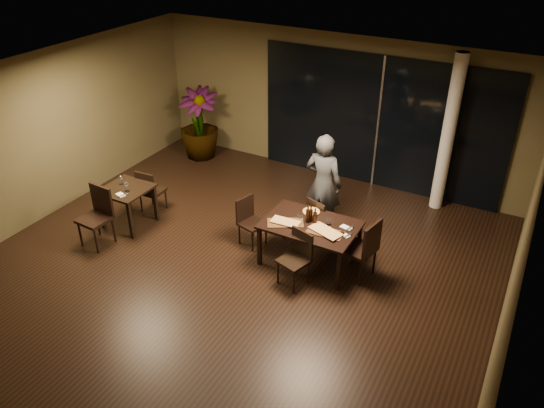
{
  "coord_description": "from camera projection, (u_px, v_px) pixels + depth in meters",
  "views": [
    {
      "loc": [
        3.86,
        -5.74,
        5.29
      ],
      "look_at": [
        0.41,
        0.61,
        1.05
      ],
      "focal_mm": 35.0,
      "sensor_mm": 36.0,
      "label": 1
    }
  ],
  "objects": [
    {
      "name": "napkin_near",
      "position": [
        344.0,
        235.0,
        8.14
      ],
      "size": [
        0.2,
        0.15,
        0.01
      ],
      "primitive_type": "cube",
      "rotation": [
        0.0,
        0.0,
        -0.33
      ],
      "color": "white",
      "rests_on": "main_table"
    },
    {
      "name": "chair_side_far",
      "position": [
        149.0,
        189.0,
        9.95
      ],
      "size": [
        0.43,
        0.43,
        0.88
      ],
      "rotation": [
        0.0,
        0.0,
        3.19
      ],
      "color": "black",
      "rests_on": "ground"
    },
    {
      "name": "ceiling",
      "position": [
        224.0,
        90.0,
        7.09
      ],
      "size": [
        8.0,
        8.0,
        0.04
      ],
      "primitive_type": "cube",
      "color": "silver",
      "rests_on": "wall_back"
    },
    {
      "name": "chair_side_near",
      "position": [
        98.0,
        213.0,
        9.05
      ],
      "size": [
        0.51,
        0.51,
        1.05
      ],
      "rotation": [
        0.0,
        0.0,
        -0.06
      ],
      "color": "black",
      "rests_on": "ground"
    },
    {
      "name": "window_panel",
      "position": [
        379.0,
        123.0,
        10.52
      ],
      "size": [
        5.0,
        0.06,
        2.7
      ],
      "primitive_type": "cube",
      "color": "black",
      "rests_on": "ground"
    },
    {
      "name": "chair_main_right",
      "position": [
        364.0,
        247.0,
        8.17
      ],
      "size": [
        0.57,
        0.57,
        1.05
      ],
      "rotation": [
        0.0,
        0.0,
        -1.77
      ],
      "color": "black",
      "rests_on": "ground"
    },
    {
      "name": "chair_main_left",
      "position": [
        249.0,
        219.0,
        9.08
      ],
      "size": [
        0.49,
        0.49,
        0.86
      ],
      "rotation": [
        0.0,
        0.0,
        1.3
      ],
      "color": "black",
      "rests_on": "ground"
    },
    {
      "name": "main_table",
      "position": [
        310.0,
        228.0,
        8.47
      ],
      "size": [
        1.5,
        1.0,
        0.75
      ],
      "color": "black",
      "rests_on": "ground"
    },
    {
      "name": "wine_glass_b",
      "position": [
        126.0,
        187.0,
        9.31
      ],
      "size": [
        0.08,
        0.08,
        0.18
      ],
      "primitive_type": null,
      "color": "white",
      "rests_on": "side_table"
    },
    {
      "name": "tumbler_right",
      "position": [
        329.0,
        222.0,
        8.39
      ],
      "size": [
        0.08,
        0.08,
        0.09
      ],
      "primitive_type": "cylinder",
      "color": "white",
      "rests_on": "main_table"
    },
    {
      "name": "round_pizza",
      "position": [
        311.0,
        212.0,
        8.74
      ],
      "size": [
        0.27,
        0.27,
        0.01
      ],
      "primitive_type": "cylinder",
      "color": "red",
      "rests_on": "main_table"
    },
    {
      "name": "tumbler_left",
      "position": [
        300.0,
        216.0,
        8.55
      ],
      "size": [
        0.07,
        0.07,
        0.09
      ],
      "primitive_type": "cylinder",
      "color": "white",
      "rests_on": "main_table"
    },
    {
      "name": "potted_plant",
      "position": [
        199.0,
        124.0,
        11.95
      ],
      "size": [
        1.13,
        1.13,
        1.6
      ],
      "primitive_type": "imported",
      "rotation": [
        0.0,
        0.0,
        0.37
      ],
      "color": "#23531B",
      "rests_on": "ground"
    },
    {
      "name": "ground",
      "position": [
        232.0,
        270.0,
        8.62
      ],
      "size": [
        8.0,
        8.0,
        0.0
      ],
      "primitive_type": "plane",
      "color": "black",
      "rests_on": "ground"
    },
    {
      "name": "chair_main_far",
      "position": [
        319.0,
        219.0,
        9.08
      ],
      "size": [
        0.51,
        0.51,
        0.86
      ],
      "rotation": [
        0.0,
        0.0,
        2.8
      ],
      "color": "black",
      "rests_on": "ground"
    },
    {
      "name": "napkin_far",
      "position": [
        346.0,
        228.0,
        8.32
      ],
      "size": [
        0.2,
        0.14,
        0.01
      ],
      "primitive_type": "cube",
      "rotation": [
        0.0,
        0.0,
        -0.25
      ],
      "color": "white",
      "rests_on": "main_table"
    },
    {
      "name": "side_table",
      "position": [
        127.0,
        194.0,
        9.52
      ],
      "size": [
        0.8,
        0.8,
        0.75
      ],
      "color": "black",
      "rests_on": "ground"
    },
    {
      "name": "bottle_a",
      "position": [
        308.0,
        214.0,
        8.4
      ],
      "size": [
        0.07,
        0.07,
        0.31
      ],
      "primitive_type": null,
      "color": "black",
      "rests_on": "main_table"
    },
    {
      "name": "bottle_b",
      "position": [
        315.0,
        216.0,
        8.35
      ],
      "size": [
        0.06,
        0.06,
        0.29
      ],
      "primitive_type": null,
      "color": "black",
      "rests_on": "main_table"
    },
    {
      "name": "oblong_pizza_left",
      "position": [
        285.0,
        222.0,
        8.43
      ],
      "size": [
        0.45,
        0.23,
        0.02
      ],
      "primitive_type": null,
      "rotation": [
        0.0,
        0.0,
        0.05
      ],
      "color": "maroon",
      "rests_on": "pizza_board_left"
    },
    {
      "name": "wine_glass_a",
      "position": [
        121.0,
        180.0,
        9.53
      ],
      "size": [
        0.08,
        0.08,
        0.17
      ],
      "primitive_type": null,
      "color": "white",
      "rests_on": "side_table"
    },
    {
      "name": "wall_right",
      "position": [
        521.0,
        269.0,
        6.19
      ],
      "size": [
        0.1,
        8.0,
        3.0
      ],
      "primitive_type": "cube",
      "color": "brown",
      "rests_on": "ground"
    },
    {
      "name": "column",
      "position": [
        448.0,
        135.0,
        9.63
      ],
      "size": [
        0.24,
        0.24,
        3.0
      ],
      "primitive_type": "cylinder",
      "color": "silver",
      "rests_on": "ground"
    },
    {
      "name": "wall_back",
      "position": [
        334.0,
        106.0,
        10.92
      ],
      "size": [
        8.0,
        0.1,
        3.0
      ],
      "primitive_type": "cube",
      "color": "brown",
      "rests_on": "ground"
    },
    {
      "name": "bottle_c",
      "position": [
        311.0,
        213.0,
        8.43
      ],
      "size": [
        0.06,
        0.06,
        0.29
      ],
      "primitive_type": null,
      "color": "black",
      "rests_on": "main_table"
    },
    {
      "name": "side_napkin",
      "position": [
        121.0,
        195.0,
        9.23
      ],
      "size": [
        0.21,
        0.16,
        0.01
      ],
      "primitive_type": "cube",
      "rotation": [
        0.0,
        0.0,
        -0.32
      ],
      "color": "white",
      "rests_on": "side_table"
    },
    {
      "name": "oblong_pizza_right",
      "position": [
        326.0,
        231.0,
        8.2
      ],
      "size": [
        0.56,
        0.38,
        0.02
      ],
      "primitive_type": null,
      "rotation": [
        0.0,
        0.0,
        -0.32
      ],
      "color": "maroon",
      "rests_on": "pizza_board_right"
    },
    {
      "name": "pizza_board_left",
      "position": [
        285.0,
        223.0,
        8.44
      ],
      "size": [
        0.64,
        0.53,
        0.01
      ],
      "primitive_type": "cube",
      "rotation": [
        0.0,
        0.0,
        0.52
      ],
      "color": "#3F2B14",
      "rests_on": "main_table"
    },
    {
      "name": "diner",
      "position": [
        323.0,
        184.0,
        9.23
      ],
      "size": [
        0.63,
        0.42,
        1.85
      ],
      "primitive_type": "imported",
      "rotation": [
        0.0,
        0.0,
        3.13
      ],
      "color": "#2D3033",
      "rests_on": "ground"
    },
    {
      "name": "wall_left",
      "position": [
        39.0,
        138.0,
        9.53
      ],
      "size": [
        0.1,
        8.0,
        3.0
      ],
      "primitive_type": "cube",
      "color": "brown",
      "rests_on": "ground"
    },
    {
      "name": "pizza_board_right",
      "position": [
        326.0,
        232.0,
        8.21
      ],
      "size": [
        0.58,
        0.3,
        0.01
      ],
      "primitive_type": "cube",
      "rotation": [
        0.0,
        0.0,
        0.02
      ],
      "color": "#412215",
      "rests_on": "main_table"
    },
    {
      "name": "chair_main_near",
      "position": [
        297.0,
        255.0,
        8.13
      ],
      "size": [
        0.52,
        0.52,
        0.89
      ],
      "rotation": [
        0.0,
        0.0,
        -0.29
      ],
      "color": "black",
      "rests_on": "ground"
    }
  ]
}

